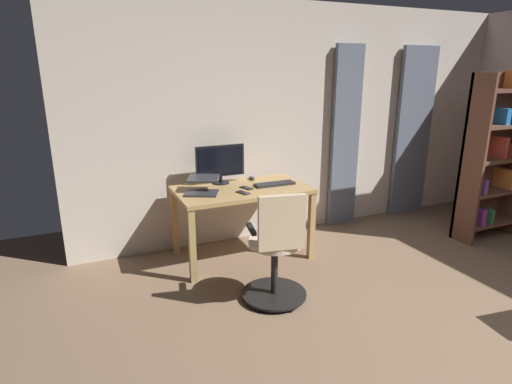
{
  "coord_description": "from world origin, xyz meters",
  "views": [
    {
      "loc": [
        2.57,
        0.99,
        1.91
      ],
      "look_at": [
        1.17,
        -2.19,
        0.88
      ],
      "focal_mm": 29.26,
      "sensor_mm": 36.0,
      "label": 1
    }
  ],
  "objects_px": {
    "office_chair": "(277,252)",
    "computer_monitor": "(220,162)",
    "cell_phone_face_up": "(247,188)",
    "desk": "(242,197)",
    "cell_phone_by_monitor": "(243,193)",
    "computer_keyboard": "(275,184)",
    "computer_mouse": "(252,178)",
    "bookshelf": "(492,158)",
    "laptop": "(202,187)"
  },
  "relations": [
    {
      "from": "desk",
      "to": "computer_keyboard",
      "type": "xyz_separation_m",
      "value": [
        -0.35,
        0.04,
        0.11
      ]
    },
    {
      "from": "office_chair",
      "to": "cell_phone_by_monitor",
      "type": "height_order",
      "value": "office_chair"
    },
    {
      "from": "office_chair",
      "to": "cell_phone_face_up",
      "type": "bearing_deg",
      "value": 94.18
    },
    {
      "from": "computer_monitor",
      "to": "office_chair",
      "type": "bearing_deg",
      "value": 92.52
    },
    {
      "from": "computer_keyboard",
      "to": "computer_mouse",
      "type": "relative_size",
      "value": 4.27
    },
    {
      "from": "desk",
      "to": "cell_phone_by_monitor",
      "type": "distance_m",
      "value": 0.22
    },
    {
      "from": "desk",
      "to": "bookshelf",
      "type": "distance_m",
      "value": 2.89
    },
    {
      "from": "office_chair",
      "to": "cell_phone_face_up",
      "type": "distance_m",
      "value": 0.98
    },
    {
      "from": "office_chair",
      "to": "computer_monitor",
      "type": "bearing_deg",
      "value": 104.01
    },
    {
      "from": "laptop",
      "to": "cell_phone_face_up",
      "type": "bearing_deg",
      "value": -156.93
    },
    {
      "from": "laptop",
      "to": "computer_keyboard",
      "type": "bearing_deg",
      "value": -155.69
    },
    {
      "from": "computer_mouse",
      "to": "cell_phone_by_monitor",
      "type": "xyz_separation_m",
      "value": [
        0.28,
        0.44,
        -0.01
      ]
    },
    {
      "from": "computer_keyboard",
      "to": "laptop",
      "type": "relative_size",
      "value": 0.98
    },
    {
      "from": "bookshelf",
      "to": "computer_monitor",
      "type": "bearing_deg",
      "value": -16.63
    },
    {
      "from": "laptop",
      "to": "computer_monitor",
      "type": "bearing_deg",
      "value": -109.67
    },
    {
      "from": "office_chair",
      "to": "cell_phone_by_monitor",
      "type": "xyz_separation_m",
      "value": [
        -0.02,
        -0.78,
        0.29
      ]
    },
    {
      "from": "computer_monitor",
      "to": "laptop",
      "type": "height_order",
      "value": "computer_monitor"
    },
    {
      "from": "desk",
      "to": "cell_phone_by_monitor",
      "type": "bearing_deg",
      "value": 70.79
    },
    {
      "from": "computer_monitor",
      "to": "computer_mouse",
      "type": "xyz_separation_m",
      "value": [
        -0.36,
        0.0,
        -0.2
      ]
    },
    {
      "from": "computer_keyboard",
      "to": "cell_phone_by_monitor",
      "type": "xyz_separation_m",
      "value": [
        0.41,
        0.14,
        -0.01
      ]
    },
    {
      "from": "bookshelf",
      "to": "computer_mouse",
      "type": "bearing_deg",
      "value": -18.75
    },
    {
      "from": "desk",
      "to": "cell_phone_by_monitor",
      "type": "relative_size",
      "value": 9.32
    },
    {
      "from": "computer_keyboard",
      "to": "cell_phone_face_up",
      "type": "height_order",
      "value": "computer_keyboard"
    },
    {
      "from": "cell_phone_by_monitor",
      "to": "cell_phone_face_up",
      "type": "height_order",
      "value": "same"
    },
    {
      "from": "computer_monitor",
      "to": "cell_phone_by_monitor",
      "type": "height_order",
      "value": "computer_monitor"
    },
    {
      "from": "computer_monitor",
      "to": "computer_keyboard",
      "type": "distance_m",
      "value": 0.61
    },
    {
      "from": "computer_mouse",
      "to": "bookshelf",
      "type": "xyz_separation_m",
      "value": [
        -2.59,
        0.88,
        0.17
      ]
    },
    {
      "from": "computer_mouse",
      "to": "bookshelf",
      "type": "relative_size",
      "value": 0.05
    },
    {
      "from": "laptop",
      "to": "cell_phone_face_up",
      "type": "xyz_separation_m",
      "value": [
        -0.46,
        0.03,
        -0.05
      ]
    },
    {
      "from": "laptop",
      "to": "cell_phone_by_monitor",
      "type": "distance_m",
      "value": 0.4
    },
    {
      "from": "desk",
      "to": "bookshelf",
      "type": "xyz_separation_m",
      "value": [
        -2.81,
        0.62,
        0.28
      ]
    },
    {
      "from": "office_chair",
      "to": "bookshelf",
      "type": "xyz_separation_m",
      "value": [
        -2.89,
        -0.34,
        0.47
      ]
    },
    {
      "from": "laptop",
      "to": "computer_mouse",
      "type": "height_order",
      "value": "laptop"
    },
    {
      "from": "computer_monitor",
      "to": "cell_phone_by_monitor",
      "type": "xyz_separation_m",
      "value": [
        -0.07,
        0.44,
        -0.22
      ]
    },
    {
      "from": "computer_monitor",
      "to": "desk",
      "type": "bearing_deg",
      "value": 118.0
    },
    {
      "from": "computer_mouse",
      "to": "cell_phone_by_monitor",
      "type": "bearing_deg",
      "value": 57.28
    },
    {
      "from": "computer_mouse",
      "to": "cell_phone_by_monitor",
      "type": "distance_m",
      "value": 0.52
    },
    {
      "from": "office_chair",
      "to": "laptop",
      "type": "xyz_separation_m",
      "value": [
        0.34,
        -0.95,
        0.34
      ]
    },
    {
      "from": "cell_phone_by_monitor",
      "to": "bookshelf",
      "type": "xyz_separation_m",
      "value": [
        -2.87,
        0.44,
        0.18
      ]
    },
    {
      "from": "computer_monitor",
      "to": "computer_keyboard",
      "type": "bearing_deg",
      "value": 148.29
    },
    {
      "from": "office_chair",
      "to": "cell_phone_face_up",
      "type": "xyz_separation_m",
      "value": [
        -0.12,
        -0.92,
        0.29
      ]
    },
    {
      "from": "office_chair",
      "to": "desk",
      "type": "bearing_deg",
      "value": 96.49
    },
    {
      "from": "desk",
      "to": "office_chair",
      "type": "bearing_deg",
      "value": 85.0
    },
    {
      "from": "cell_phone_face_up",
      "to": "office_chair",
      "type": "bearing_deg",
      "value": 62.26
    },
    {
      "from": "desk",
      "to": "computer_monitor",
      "type": "relative_size",
      "value": 2.56
    },
    {
      "from": "computer_monitor",
      "to": "cell_phone_face_up",
      "type": "xyz_separation_m",
      "value": [
        -0.17,
        0.3,
        -0.22
      ]
    },
    {
      "from": "desk",
      "to": "bookshelf",
      "type": "height_order",
      "value": "bookshelf"
    },
    {
      "from": "office_chair",
      "to": "computer_mouse",
      "type": "bearing_deg",
      "value": 87.53
    },
    {
      "from": "office_chair",
      "to": "laptop",
      "type": "relative_size",
      "value": 2.27
    },
    {
      "from": "desk",
      "to": "cell_phone_by_monitor",
      "type": "xyz_separation_m",
      "value": [
        0.06,
        0.18,
        0.1
      ]
    }
  ]
}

